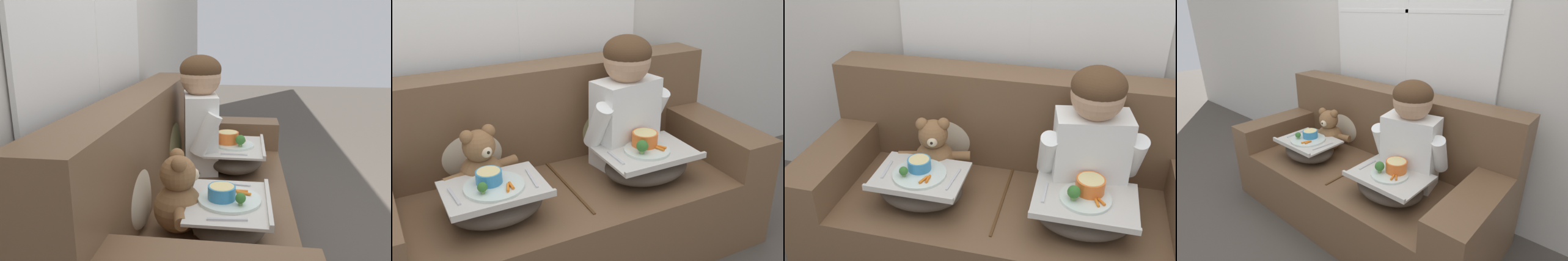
% 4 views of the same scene
% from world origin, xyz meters
% --- Properties ---
extents(ground_plane, '(14.00, 14.00, 0.00)m').
position_xyz_m(ground_plane, '(0.00, 0.00, 0.00)').
color(ground_plane, '#4C443D').
extents(wall_back_with_window, '(8.00, 0.08, 2.60)m').
position_xyz_m(wall_back_with_window, '(0.00, 0.55, 1.31)').
color(wall_back_with_window, beige).
rests_on(wall_back_with_window, ground_plane).
extents(couch, '(1.95, 0.86, 0.90)m').
position_xyz_m(couch, '(0.00, 0.07, 0.32)').
color(couch, brown).
rests_on(couch, ground_plane).
extents(throw_pillow_behind_child, '(0.38, 0.18, 0.40)m').
position_xyz_m(throw_pillow_behind_child, '(0.38, 0.24, 0.58)').
color(throw_pillow_behind_child, '#898456').
rests_on(throw_pillow_behind_child, couch).
extents(throw_pillow_behind_teddy, '(0.34, 0.17, 0.36)m').
position_xyz_m(throw_pillow_behind_teddy, '(-0.38, 0.24, 0.58)').
color(throw_pillow_behind_teddy, '#C1B293').
rests_on(throw_pillow_behind_teddy, couch).
extents(child_figure, '(0.49, 0.27, 0.67)m').
position_xyz_m(child_figure, '(0.38, 0.06, 0.77)').
color(child_figure, white).
rests_on(child_figure, couch).
extents(teddy_bear, '(0.36, 0.26, 0.34)m').
position_xyz_m(teddy_bear, '(-0.38, 0.05, 0.54)').
color(teddy_bear, brown).
rests_on(teddy_bear, couch).
extents(lap_tray_child, '(0.44, 0.34, 0.22)m').
position_xyz_m(lap_tray_child, '(0.38, -0.15, 0.48)').
color(lap_tray_child, '#473D33').
rests_on(lap_tray_child, child_figure).
extents(lap_tray_teddy, '(0.42, 0.32, 0.21)m').
position_xyz_m(lap_tray_teddy, '(-0.38, -0.15, 0.48)').
color(lap_tray_teddy, '#473D33').
rests_on(lap_tray_teddy, teddy_bear).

